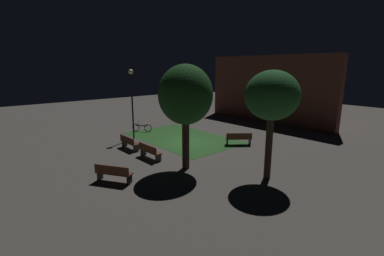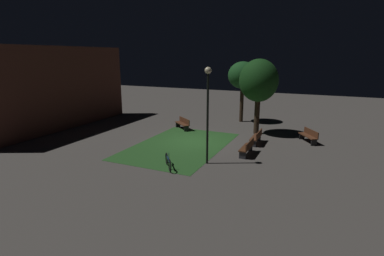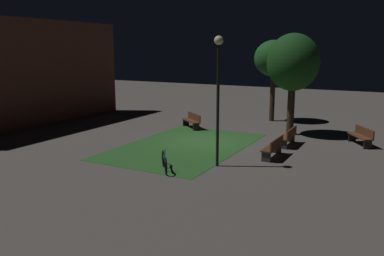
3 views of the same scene
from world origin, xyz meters
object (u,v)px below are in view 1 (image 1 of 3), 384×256
(bench_front_right, at_px, (149,151))
(tree_back_left, at_px, (272,97))
(tree_tall_center, at_px, (185,96))
(lamp_post_path_center, at_px, (132,93))
(bench_path_side, at_px, (239,138))
(bench_lawn_edge, at_px, (129,142))
(bicycle, at_px, (142,128))
(bench_back_row, at_px, (113,173))

(bench_front_right, relative_size, tree_back_left, 0.34)
(tree_tall_center, height_order, lamp_post_path_center, tree_tall_center)
(tree_tall_center, height_order, tree_back_left, tree_tall_center)
(bench_path_side, height_order, tree_back_left, tree_back_left)
(bench_lawn_edge, distance_m, lamp_post_path_center, 4.13)
(bench_lawn_edge, relative_size, tree_tall_center, 0.33)
(bench_path_side, xyz_separation_m, tree_back_left, (4.66, -3.49, 3.55))
(bench_path_side, bearing_deg, tree_back_left, -36.81)
(tree_back_left, bearing_deg, tree_tall_center, -149.32)
(bench_lawn_edge, distance_m, tree_back_left, 9.91)
(bench_front_right, height_order, bench_path_side, same)
(bicycle, bearing_deg, lamp_post_path_center, -47.02)
(bench_back_row, xyz_separation_m, bicycle, (-8.14, 6.39, -0.14))
(bench_lawn_edge, bearing_deg, lamp_post_path_center, 144.64)
(bench_front_right, relative_size, lamp_post_path_center, 0.35)
(bench_path_side, height_order, bicycle, bicycle)
(bench_path_side, bearing_deg, bicycle, -159.11)
(bench_lawn_edge, relative_size, bicycle, 1.27)
(bench_lawn_edge, distance_m, bench_front_right, 2.52)
(bench_path_side, relative_size, tree_back_left, 0.32)
(bicycle, bearing_deg, bench_front_right, -27.14)
(bench_front_right, height_order, bench_back_row, same)
(bench_front_right, relative_size, bench_back_row, 1.02)
(bench_lawn_edge, bearing_deg, bicycle, 139.58)
(lamp_post_path_center, height_order, bicycle, lamp_post_path_center)
(bench_front_right, bearing_deg, bicycle, 152.86)
(tree_tall_center, bearing_deg, bench_lawn_edge, -173.02)
(bench_path_side, bearing_deg, tree_tall_center, -79.96)
(bench_front_right, bearing_deg, bench_back_row, -60.07)
(bench_lawn_edge, distance_m, tree_tall_center, 6.24)
(bench_back_row, xyz_separation_m, bench_path_side, (-0.17, 9.43, 0.00))
(bench_front_right, distance_m, bicycle, 7.12)
(bench_back_row, relative_size, bicycle, 1.26)
(bench_front_right, bearing_deg, bench_path_side, 75.40)
(bench_back_row, xyz_separation_m, tree_tall_center, (0.83, 3.78, 3.46))
(bench_lawn_edge, relative_size, bench_path_side, 1.06)
(bench_path_side, distance_m, lamp_post_path_center, 8.51)
(bench_back_row, height_order, lamp_post_path_center, lamp_post_path_center)
(bench_path_side, xyz_separation_m, bicycle, (-7.97, -3.04, -0.14))
(bench_path_side, relative_size, lamp_post_path_center, 0.33)
(bench_path_side, xyz_separation_m, lamp_post_path_center, (-6.48, -4.64, 2.99))
(lamp_post_path_center, bearing_deg, bench_lawn_edge, -35.36)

